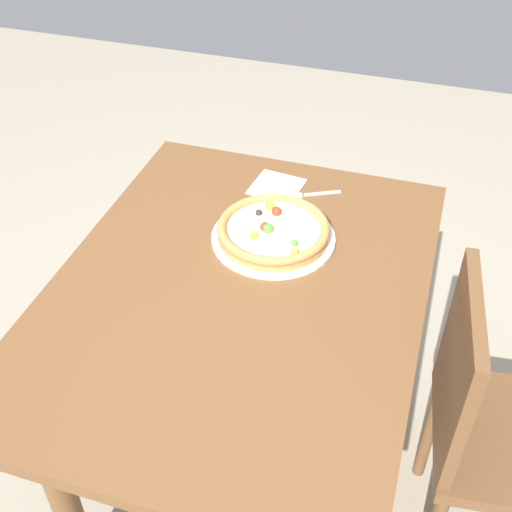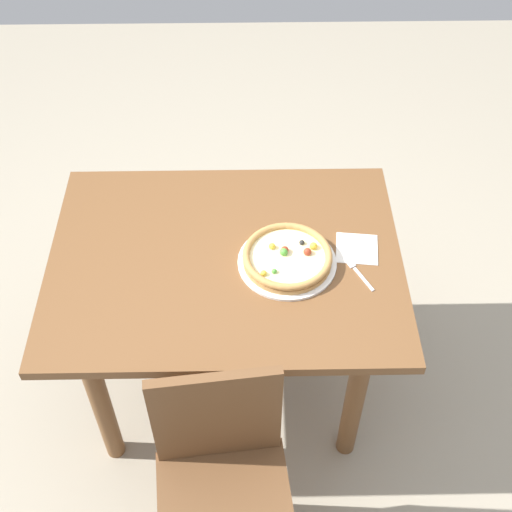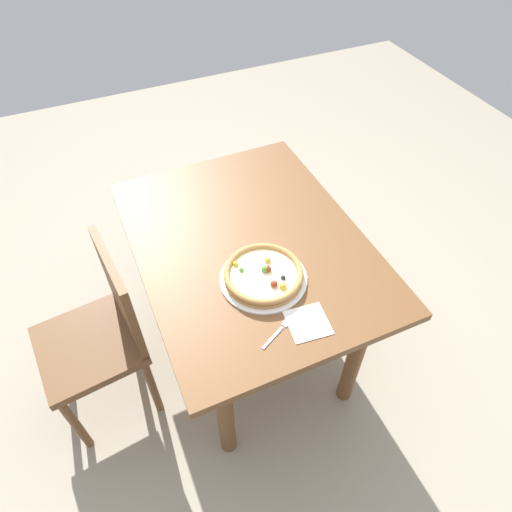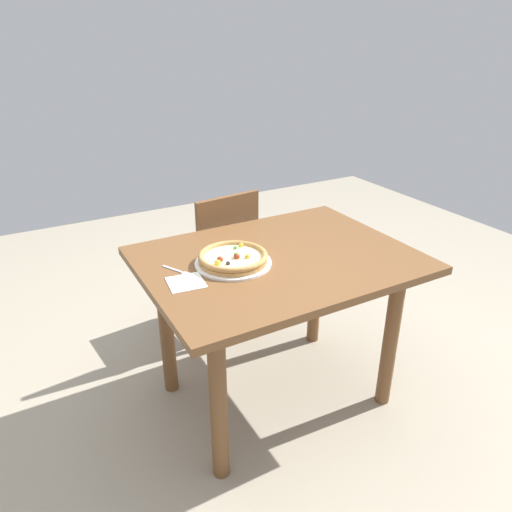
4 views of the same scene
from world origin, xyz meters
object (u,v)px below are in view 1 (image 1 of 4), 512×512
(pizza, at_px, (273,230))
(napkin, at_px, (277,187))
(fork, at_px, (308,195))
(chair_near, at_px, (492,426))
(dining_table, at_px, (238,323))
(plate, at_px, (273,238))

(pizza, height_order, napkin, pizza)
(pizza, bearing_deg, napkin, 14.06)
(fork, bearing_deg, chair_near, 116.52)
(dining_table, distance_m, chair_near, 0.68)
(chair_near, xyz_separation_m, napkin, (0.45, 0.69, 0.28))
(dining_table, xyz_separation_m, pizza, (0.21, -0.03, 0.16))
(dining_table, xyz_separation_m, chair_near, (-0.01, -0.66, -0.15))
(dining_table, relative_size, fork, 7.69)
(chair_near, relative_size, fork, 5.83)
(fork, relative_size, napkin, 1.10)
(dining_table, height_order, pizza, pizza)
(pizza, distance_m, napkin, 0.25)
(dining_table, bearing_deg, plate, -8.55)
(dining_table, distance_m, pizza, 0.26)
(plate, height_order, pizza, pizza)
(napkin, bearing_deg, chair_near, -123.24)
(chair_near, distance_m, fork, 0.79)
(dining_table, bearing_deg, chair_near, -90.62)
(dining_table, relative_size, napkin, 8.48)
(dining_table, height_order, plate, plate)
(napkin, bearing_deg, fork, -97.73)
(pizza, bearing_deg, plate, -130.32)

